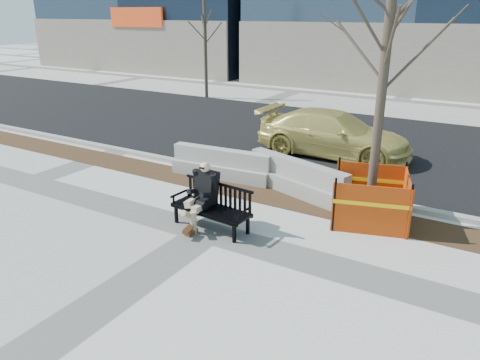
{
  "coord_description": "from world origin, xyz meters",
  "views": [
    {
      "loc": [
        5.3,
        -7.47,
        4.6
      ],
      "look_at": [
        0.36,
        0.82,
        1.04
      ],
      "focal_mm": 34.24,
      "sensor_mm": 36.0,
      "label": 1
    }
  ],
  "objects_px": {
    "tree_fence": "(368,220)",
    "sedan": "(332,155)",
    "bench": "(211,228)",
    "jersey_barrier_left": "(222,177)",
    "seated_man": "(204,224)",
    "jersey_barrier_right": "(296,193)"
  },
  "relations": [
    {
      "from": "tree_fence",
      "to": "jersey_barrier_right",
      "type": "bearing_deg",
      "value": 161.68
    },
    {
      "from": "jersey_barrier_left",
      "to": "tree_fence",
      "type": "bearing_deg",
      "value": -13.4
    },
    {
      "from": "seated_man",
      "to": "jersey_barrier_right",
      "type": "xyz_separation_m",
      "value": [
        1.04,
        2.88,
        0.0
      ]
    },
    {
      "from": "tree_fence",
      "to": "jersey_barrier_right",
      "type": "distance_m",
      "value": 2.27
    },
    {
      "from": "jersey_barrier_right",
      "to": "jersey_barrier_left",
      "type": "bearing_deg",
      "value": -161.95
    },
    {
      "from": "tree_fence",
      "to": "sedan",
      "type": "xyz_separation_m",
      "value": [
        -2.54,
        4.5,
        0.0
      ]
    },
    {
      "from": "bench",
      "to": "tree_fence",
      "type": "xyz_separation_m",
      "value": [
        2.93,
        2.24,
        0.0
      ]
    },
    {
      "from": "seated_man",
      "to": "sedan",
      "type": "relative_size",
      "value": 0.29
    },
    {
      "from": "bench",
      "to": "jersey_barrier_right",
      "type": "relative_size",
      "value": 0.6
    },
    {
      "from": "bench",
      "to": "seated_man",
      "type": "distance_m",
      "value": 0.27
    },
    {
      "from": "bench",
      "to": "tree_fence",
      "type": "height_order",
      "value": "tree_fence"
    },
    {
      "from": "jersey_barrier_right",
      "to": "seated_man",
      "type": "bearing_deg",
      "value": -92.02
    },
    {
      "from": "seated_man",
      "to": "jersey_barrier_right",
      "type": "height_order",
      "value": "seated_man"
    },
    {
      "from": "bench",
      "to": "jersey_barrier_left",
      "type": "relative_size",
      "value": 0.62
    },
    {
      "from": "jersey_barrier_left",
      "to": "jersey_barrier_right",
      "type": "bearing_deg",
      "value": -4.36
    },
    {
      "from": "bench",
      "to": "sedan",
      "type": "distance_m",
      "value": 6.75
    },
    {
      "from": "sedan",
      "to": "jersey_barrier_right",
      "type": "xyz_separation_m",
      "value": [
        0.38,
        -3.79,
        0.0
      ]
    },
    {
      "from": "jersey_barrier_left",
      "to": "sedan",
      "type": "bearing_deg",
      "value": 57.46
    },
    {
      "from": "jersey_barrier_right",
      "to": "tree_fence",
      "type": "bearing_deg",
      "value": -0.52
    },
    {
      "from": "tree_fence",
      "to": "jersey_barrier_right",
      "type": "relative_size",
      "value": 1.95
    },
    {
      "from": "jersey_barrier_left",
      "to": "jersey_barrier_right",
      "type": "distance_m",
      "value": 2.39
    },
    {
      "from": "tree_fence",
      "to": "sedan",
      "type": "distance_m",
      "value": 5.17
    }
  ]
}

